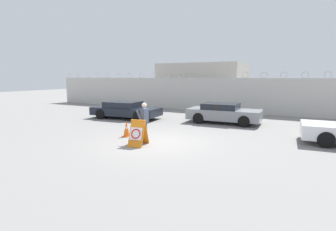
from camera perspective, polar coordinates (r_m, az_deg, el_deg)
name	(u,v)px	position (r m, az deg, el deg)	size (l,w,h in m)	color
ground_plane	(156,142)	(11.34, -2.60, -5.87)	(90.00, 90.00, 0.00)	gray
perimeter_wall	(227,95)	(21.41, 12.74, 4.37)	(36.00, 0.30, 3.17)	beige
building_block	(204,85)	(26.74, 7.74, 6.70)	(7.98, 5.74, 4.08)	#B2ADA3
barricade_sign	(138,133)	(10.81, -6.57, -3.76)	(0.75, 0.96, 1.07)	orange
security_guard	(144,120)	(11.49, -5.18, -0.96)	(0.37, 0.63, 1.69)	#514C42
traffic_cone_near	(127,129)	(12.52, -9.01, -2.85)	(0.37, 0.37, 0.75)	orange
parked_car_front_coupe	(125,110)	(17.98, -9.25, 1.25)	(4.78, 2.32, 1.15)	black
parked_car_rear_sedan	(223,113)	(16.32, 11.98, 0.56)	(4.39, 2.10, 1.20)	black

